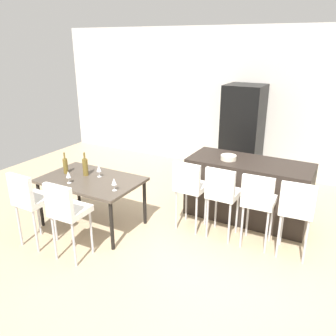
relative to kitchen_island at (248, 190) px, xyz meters
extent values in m
plane|color=tan|center=(-0.22, -1.04, -0.46)|extent=(10.00, 10.00, 0.00)
cube|color=beige|center=(-0.22, 2.07, 0.99)|extent=(10.00, 0.12, 2.90)
cube|color=black|center=(0.00, 0.00, 0.00)|extent=(1.81, 0.76, 0.92)
cube|color=white|center=(-0.62, -0.70, 0.19)|extent=(0.41, 0.41, 0.08)
cube|color=white|center=(-0.63, -0.87, 0.41)|extent=(0.40, 0.07, 0.36)
cylinder|color=#B2B2B7|center=(-0.78, -0.54, -0.16)|extent=(0.03, 0.03, 0.61)
cylinder|color=#B2B2B7|center=(-0.46, -0.54, -0.16)|extent=(0.03, 0.03, 0.61)
cylinder|color=#B2B2B7|center=(-0.78, -0.86, -0.16)|extent=(0.03, 0.03, 0.61)
cylinder|color=#B2B2B7|center=(-0.46, -0.86, -0.16)|extent=(0.03, 0.03, 0.61)
cube|color=white|center=(-0.14, -0.70, 0.19)|extent=(0.40, 0.40, 0.08)
cube|color=white|center=(-0.14, -0.87, 0.41)|extent=(0.40, 0.06, 0.36)
cylinder|color=#B2B2B7|center=(-0.30, -0.54, -0.16)|extent=(0.03, 0.03, 0.61)
cylinder|color=#B2B2B7|center=(0.02, -0.54, -0.16)|extent=(0.03, 0.03, 0.61)
cylinder|color=#B2B2B7|center=(-0.30, -0.86, -0.16)|extent=(0.03, 0.03, 0.61)
cylinder|color=#B2B2B7|center=(0.02, -0.86, -0.16)|extent=(0.03, 0.03, 0.61)
cube|color=white|center=(0.35, -0.70, 0.19)|extent=(0.42, 0.42, 0.08)
cube|color=white|center=(0.35, -0.87, 0.41)|extent=(0.40, 0.08, 0.36)
cylinder|color=#B2B2B7|center=(0.18, -0.55, -0.16)|extent=(0.03, 0.03, 0.61)
cylinder|color=#B2B2B7|center=(0.50, -0.53, -0.16)|extent=(0.03, 0.03, 0.61)
cylinder|color=#B2B2B7|center=(0.19, -0.87, -0.16)|extent=(0.03, 0.03, 0.61)
cylinder|color=#B2B2B7|center=(0.51, -0.85, -0.16)|extent=(0.03, 0.03, 0.61)
cube|color=white|center=(0.82, -0.70, 0.19)|extent=(0.43, 0.43, 0.08)
cube|color=white|center=(0.83, -0.87, 0.41)|extent=(0.40, 0.09, 0.36)
cylinder|color=#B2B2B7|center=(0.65, -0.55, -0.16)|extent=(0.03, 0.03, 0.61)
cylinder|color=#B2B2B7|center=(0.97, -0.53, -0.16)|extent=(0.03, 0.03, 0.61)
cylinder|color=#B2B2B7|center=(0.67, -0.87, -0.16)|extent=(0.03, 0.03, 0.61)
cylinder|color=#B2B2B7|center=(0.99, -0.85, -0.16)|extent=(0.03, 0.03, 0.61)
cube|color=#4C4238|center=(-1.93, -1.34, 0.26)|extent=(1.43, 0.91, 0.04)
cylinder|color=black|center=(-2.58, -0.95, -0.11)|extent=(0.05, 0.05, 0.70)
cylinder|color=black|center=(-1.27, -0.95, -0.11)|extent=(0.05, 0.05, 0.70)
cylinder|color=black|center=(-2.58, -1.74, -0.11)|extent=(0.05, 0.05, 0.70)
cylinder|color=black|center=(-1.27, -1.74, -0.11)|extent=(0.05, 0.05, 0.70)
cube|color=white|center=(-2.25, -2.10, 0.19)|extent=(0.41, 0.41, 0.08)
cube|color=white|center=(-2.25, -2.27, 0.41)|extent=(0.40, 0.07, 0.36)
cylinder|color=#B2B2B7|center=(-2.41, -1.94, -0.16)|extent=(0.03, 0.03, 0.61)
cylinder|color=#B2B2B7|center=(-2.09, -1.94, -0.16)|extent=(0.03, 0.03, 0.61)
cylinder|color=#B2B2B7|center=(-2.41, -2.26, -0.16)|extent=(0.03, 0.03, 0.61)
cylinder|color=#B2B2B7|center=(-2.09, -2.26, -0.16)|extent=(0.03, 0.03, 0.61)
cube|color=white|center=(-1.60, -2.10, 0.19)|extent=(0.41, 0.41, 0.08)
cube|color=white|center=(-1.60, -2.27, 0.41)|extent=(0.40, 0.07, 0.36)
cylinder|color=#B2B2B7|center=(-1.77, -1.94, -0.16)|extent=(0.03, 0.03, 0.61)
cylinder|color=#B2B2B7|center=(-1.45, -1.93, -0.16)|extent=(0.03, 0.03, 0.61)
cylinder|color=#B2B2B7|center=(-1.76, -2.26, -0.16)|extent=(0.03, 0.03, 0.61)
cylinder|color=#B2B2B7|center=(-1.44, -2.25, -0.16)|extent=(0.03, 0.03, 0.61)
cylinder|color=brown|center=(-2.08, -1.27, 0.41)|extent=(0.08, 0.08, 0.25)
cylinder|color=brown|center=(-2.08, -1.27, 0.58)|extent=(0.03, 0.03, 0.10)
cylinder|color=brown|center=(-2.40, -1.34, 0.39)|extent=(0.07, 0.07, 0.23)
cylinder|color=brown|center=(-2.40, -1.34, 0.56)|extent=(0.02, 0.02, 0.10)
cylinder|color=silver|center=(-2.09, -1.61, 0.28)|extent=(0.06, 0.06, 0.00)
cylinder|color=silver|center=(-2.09, -1.61, 0.32)|extent=(0.01, 0.01, 0.08)
cone|color=silver|center=(-2.09, -1.61, 0.41)|extent=(0.07, 0.07, 0.09)
cylinder|color=silver|center=(-1.87, -1.22, 0.28)|extent=(0.06, 0.06, 0.00)
cylinder|color=silver|center=(-1.87, -1.22, 0.32)|extent=(0.01, 0.01, 0.08)
cone|color=silver|center=(-1.87, -1.22, 0.41)|extent=(0.07, 0.07, 0.09)
cylinder|color=silver|center=(-1.38, -1.51, 0.28)|extent=(0.06, 0.06, 0.00)
cylinder|color=silver|center=(-1.38, -1.51, 0.32)|extent=(0.01, 0.01, 0.08)
cone|color=silver|center=(-1.38, -1.51, 0.41)|extent=(0.07, 0.07, 0.09)
cube|color=black|center=(-0.63, 1.63, 0.46)|extent=(0.72, 0.68, 1.84)
cylinder|color=beige|center=(-0.31, -0.08, 0.50)|extent=(0.23, 0.23, 0.07)
camera|label=1|loc=(1.27, -4.83, 2.14)|focal=36.85mm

